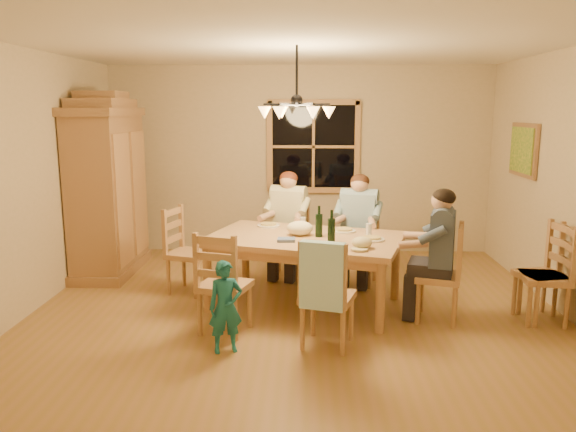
{
  "coord_description": "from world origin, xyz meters",
  "views": [
    {
      "loc": [
        0.1,
        -5.67,
        2.09
      ],
      "look_at": [
        -0.09,
        0.1,
        0.98
      ],
      "focal_mm": 35.0,
      "sensor_mm": 36.0,
      "label": 1
    }
  ],
  "objects_px": {
    "chair_near_right": "(327,313)",
    "chair_end_left": "(189,267)",
    "adult_slate_man": "(440,238)",
    "chair_end_right": "(438,291)",
    "chair_far_left": "(288,253)",
    "chandelier": "(297,110)",
    "adult_plaid_man": "(359,215)",
    "dining_table": "(305,245)",
    "wine_bottle_a": "(319,221)",
    "child": "(226,307)",
    "adult_woman": "(288,211)",
    "chair_near_left": "(225,301)",
    "wine_bottle_b": "(331,226)",
    "chair_far_right": "(358,259)",
    "chair_spare_front": "(543,292)",
    "armoire": "(108,191)",
    "chair_spare_back": "(541,291)"
  },
  "relations": [
    {
      "from": "chair_end_left",
      "to": "child",
      "type": "relative_size",
      "value": 1.22
    },
    {
      "from": "chair_end_left",
      "to": "wine_bottle_a",
      "type": "distance_m",
      "value": 1.66
    },
    {
      "from": "adult_slate_man",
      "to": "chair_near_right",
      "type": "bearing_deg",
      "value": 136.74
    },
    {
      "from": "chair_spare_back",
      "to": "chair_near_right",
      "type": "bearing_deg",
      "value": 94.08
    },
    {
      "from": "chandelier",
      "to": "chair_spare_back",
      "type": "relative_size",
      "value": 0.78
    },
    {
      "from": "chair_far_left",
      "to": "adult_plaid_man",
      "type": "height_order",
      "value": "adult_plaid_man"
    },
    {
      "from": "dining_table",
      "to": "wine_bottle_b",
      "type": "distance_m",
      "value": 0.45
    },
    {
      "from": "chair_far_right",
      "to": "chair_end_left",
      "type": "height_order",
      "value": "same"
    },
    {
      "from": "chair_far_left",
      "to": "chair_spare_back",
      "type": "bearing_deg",
      "value": 168.04
    },
    {
      "from": "chair_end_left",
      "to": "wine_bottle_a",
      "type": "xyz_separation_m",
      "value": [
        1.48,
        -0.41,
        0.62
      ]
    },
    {
      "from": "armoire",
      "to": "child",
      "type": "bearing_deg",
      "value": -52.64
    },
    {
      "from": "adult_plaid_man",
      "to": "wine_bottle_a",
      "type": "bearing_deg",
      "value": 75.09
    },
    {
      "from": "adult_woman",
      "to": "wine_bottle_b",
      "type": "height_order",
      "value": "adult_woman"
    },
    {
      "from": "chair_far_left",
      "to": "chair_near_right",
      "type": "bearing_deg",
      "value": 117.9
    },
    {
      "from": "chandelier",
      "to": "adult_plaid_man",
      "type": "bearing_deg",
      "value": 51.39
    },
    {
      "from": "adult_woman",
      "to": "wine_bottle_b",
      "type": "bearing_deg",
      "value": 126.94
    },
    {
      "from": "chair_near_left",
      "to": "wine_bottle_b",
      "type": "distance_m",
      "value": 1.3
    },
    {
      "from": "chair_far_left",
      "to": "dining_table",
      "type": "bearing_deg",
      "value": 117.9
    },
    {
      "from": "adult_slate_man",
      "to": "child",
      "type": "xyz_separation_m",
      "value": [
        -2.01,
        -0.81,
        -0.43
      ]
    },
    {
      "from": "adult_slate_man",
      "to": "chair_end_right",
      "type": "bearing_deg",
      "value": 0.0
    },
    {
      "from": "chair_far_left",
      "to": "chair_end_right",
      "type": "xyz_separation_m",
      "value": [
        1.54,
        -1.44,
        0.0
      ]
    },
    {
      "from": "chandelier",
      "to": "chair_end_right",
      "type": "distance_m",
      "value": 2.29
    },
    {
      "from": "child",
      "to": "wine_bottle_a",
      "type": "bearing_deg",
      "value": 37.44
    },
    {
      "from": "armoire",
      "to": "adult_slate_man",
      "type": "bearing_deg",
      "value": -22.53
    },
    {
      "from": "wine_bottle_a",
      "to": "adult_plaid_man",
      "type": "bearing_deg",
      "value": 58.44
    },
    {
      "from": "wine_bottle_a",
      "to": "child",
      "type": "height_order",
      "value": "wine_bottle_a"
    },
    {
      "from": "adult_slate_man",
      "to": "wine_bottle_a",
      "type": "relative_size",
      "value": 2.65
    },
    {
      "from": "chair_spare_front",
      "to": "chair_near_right",
      "type": "bearing_deg",
      "value": 113.28
    },
    {
      "from": "dining_table",
      "to": "wine_bottle_a",
      "type": "bearing_deg",
      "value": -3.9
    },
    {
      "from": "adult_plaid_man",
      "to": "chair_spare_front",
      "type": "bearing_deg",
      "value": 161.73
    },
    {
      "from": "chair_far_left",
      "to": "armoire",
      "type": "bearing_deg",
      "value": 12.99
    },
    {
      "from": "chandelier",
      "to": "chair_far_left",
      "type": "height_order",
      "value": "chandelier"
    },
    {
      "from": "dining_table",
      "to": "chair_far_left",
      "type": "height_order",
      "value": "chair_far_left"
    },
    {
      "from": "chair_far_left",
      "to": "adult_slate_man",
      "type": "height_order",
      "value": "adult_slate_man"
    },
    {
      "from": "chair_near_right",
      "to": "chair_end_left",
      "type": "xyz_separation_m",
      "value": [
        -1.54,
        1.44,
        0.0
      ]
    },
    {
      "from": "chair_near_right",
      "to": "chair_spare_front",
      "type": "bearing_deg",
      "value": 33.14
    },
    {
      "from": "armoire",
      "to": "dining_table",
      "type": "height_order",
      "value": "armoire"
    },
    {
      "from": "chair_far_right",
      "to": "adult_slate_man",
      "type": "distance_m",
      "value": 1.48
    },
    {
      "from": "chair_far_right",
      "to": "child",
      "type": "distance_m",
      "value": 2.4
    },
    {
      "from": "chair_far_left",
      "to": "chair_spare_front",
      "type": "xyz_separation_m",
      "value": [
        2.57,
        -1.46,
        0.0
      ]
    },
    {
      "from": "adult_woman",
      "to": "dining_table",
      "type": "bearing_deg",
      "value": 117.9
    },
    {
      "from": "wine_bottle_a",
      "to": "chair_spare_back",
      "type": "relative_size",
      "value": 0.33
    },
    {
      "from": "chandelier",
      "to": "adult_slate_man",
      "type": "relative_size",
      "value": 0.88
    },
    {
      "from": "chair_end_left",
      "to": "adult_woman",
      "type": "height_order",
      "value": "adult_woman"
    },
    {
      "from": "chair_far_right",
      "to": "wine_bottle_b",
      "type": "distance_m",
      "value": 1.27
    },
    {
      "from": "chair_far_right",
      "to": "wine_bottle_a",
      "type": "xyz_separation_m",
      "value": [
        -0.49,
        -0.8,
        0.62
      ]
    },
    {
      "from": "chandelier",
      "to": "wine_bottle_a",
      "type": "bearing_deg",
      "value": 25.06
    },
    {
      "from": "chair_far_right",
      "to": "chair_spare_back",
      "type": "distance_m",
      "value": 2.07
    },
    {
      "from": "chair_end_right",
      "to": "adult_woman",
      "type": "bearing_deg",
      "value": 63.43
    },
    {
      "from": "dining_table",
      "to": "chair_far_right",
      "type": "height_order",
      "value": "chair_far_right"
    }
  ]
}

